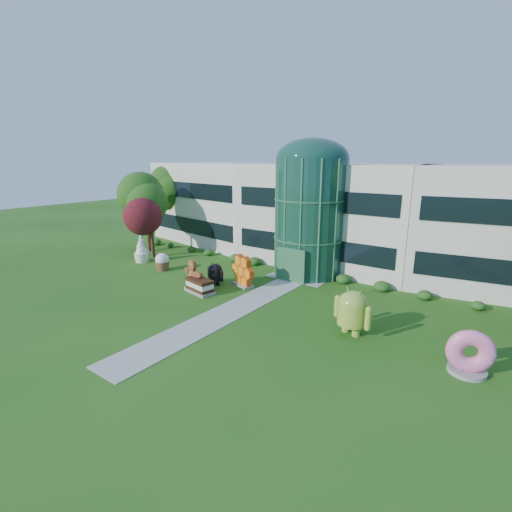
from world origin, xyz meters
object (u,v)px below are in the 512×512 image
Objects in this scene: gingerbread at (193,274)px; android_black at (215,272)px; android_green at (352,309)px; donut at (470,351)px.

android_black is at bearing 79.36° from gingerbread.
android_green reaches higher than donut.
donut is (5.99, -0.63, -0.39)m from android_green.
donut is at bearing -2.09° from android_black.
gingerbread is (-18.85, 0.71, 0.07)m from donut.
android_black is 0.92× the size of donut.
gingerbread is at bearing -162.94° from android_green.
gingerbread reaches higher than donut.
android_black is 0.80× the size of gingerbread.
android_green is 12.22m from android_black.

